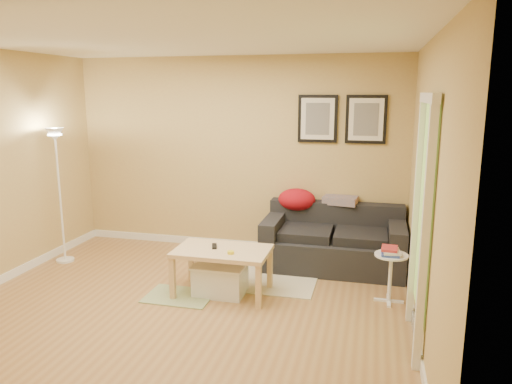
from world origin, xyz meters
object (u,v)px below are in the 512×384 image
at_px(sofa, 333,238).
at_px(floor_lamp, 60,200).
at_px(storage_bin, 220,279).
at_px(side_table, 390,278).
at_px(book_stack, 390,251).
at_px(coffee_table, 223,271).

distance_m(sofa, floor_lamp, 3.45).
bearing_deg(storage_bin, floor_lamp, 167.54).
bearing_deg(side_table, book_stack, -154.25).
bearing_deg(floor_lamp, storage_bin, -12.46).
height_order(coffee_table, floor_lamp, floor_lamp).
distance_m(side_table, floor_lamp, 4.07).
height_order(coffee_table, book_stack, book_stack).
height_order(storage_bin, book_stack, book_stack).
bearing_deg(side_table, floor_lamp, 176.07).
distance_m(storage_bin, side_table, 1.78).
height_order(storage_bin, floor_lamp, floor_lamp).
xyz_separation_m(book_stack, floor_lamp, (-4.01, 0.28, 0.26)).
xyz_separation_m(sofa, storage_bin, (-1.10, -1.11, -0.21)).
xyz_separation_m(sofa, book_stack, (0.65, -0.89, 0.18)).
bearing_deg(floor_lamp, coffee_table, -11.97).
bearing_deg(coffee_table, storage_bin, -128.42).
bearing_deg(coffee_table, book_stack, 22.73).
height_order(storage_bin, side_table, side_table).
height_order(sofa, side_table, sofa).
xyz_separation_m(storage_bin, side_table, (1.76, 0.22, 0.09)).
distance_m(sofa, side_table, 1.11).
bearing_deg(side_table, coffee_table, -173.20).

